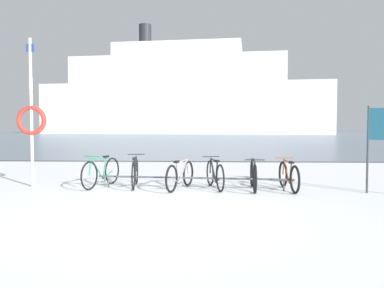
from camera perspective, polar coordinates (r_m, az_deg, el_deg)
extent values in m
cube|color=white|center=(6.33, -7.07, -12.40)|extent=(80.00, 22.00, 0.08)
cube|color=slate|center=(72.05, 1.56, 1.53)|extent=(80.00, 110.00, 0.08)
cube|color=#47474C|center=(17.14, -1.03, -2.65)|extent=(80.00, 0.50, 0.05)
cylinder|color=#4C5156|center=(9.87, 0.22, -4.97)|extent=(4.94, 0.51, 0.05)
cylinder|color=#4C5156|center=(10.41, -12.10, -5.40)|extent=(0.04, 0.04, 0.28)
cylinder|color=#4C5156|center=(9.85, 13.25, -5.88)|extent=(0.04, 0.04, 0.28)
torus|color=black|center=(10.01, -14.75, -4.49)|extent=(0.25, 0.70, 0.72)
torus|color=black|center=(10.92, -11.58, -3.85)|extent=(0.25, 0.70, 0.72)
cylinder|color=#2D8C60|center=(10.28, -13.67, -3.55)|extent=(0.20, 0.55, 0.61)
cylinder|color=#2D8C60|center=(10.58, -12.64, -3.50)|extent=(0.09, 0.20, 0.55)
cylinder|color=#2D8C60|center=(10.33, -13.44, -2.03)|extent=(0.24, 0.69, 0.09)
cylinder|color=#2D8C60|center=(10.73, -12.21, -4.41)|extent=(0.17, 0.46, 0.20)
cylinder|color=#2D8C60|center=(10.02, -14.64, -3.26)|extent=(0.07, 0.12, 0.43)
cube|color=black|center=(10.62, -12.43, -1.80)|extent=(0.13, 0.21, 0.05)
cylinder|color=#2D8C60|center=(10.03, -14.53, -1.75)|extent=(0.45, 0.15, 0.02)
torus|color=black|center=(10.72, -8.10, -3.98)|extent=(0.11, 0.71, 0.71)
torus|color=black|center=(9.74, -8.57, -4.67)|extent=(0.11, 0.71, 0.71)
cylinder|color=#1E2328|center=(10.38, -8.25, -3.47)|extent=(0.09, 0.52, 0.60)
cylinder|color=#1E2328|center=(10.07, -8.40, -3.82)|extent=(0.05, 0.19, 0.54)
cylinder|color=#1E2328|center=(10.28, -8.29, -2.05)|extent=(0.10, 0.65, 0.09)
cylinder|color=#1E2328|center=(9.96, -8.46, -4.96)|extent=(0.08, 0.43, 0.19)
cylinder|color=#1E2328|center=(10.66, -8.12, -2.88)|extent=(0.05, 0.11, 0.43)
cube|color=black|center=(9.96, -8.45, -2.13)|extent=(0.10, 0.21, 0.05)
cylinder|color=#1E2328|center=(10.60, -8.15, -1.50)|extent=(0.46, 0.07, 0.02)
torus|color=black|center=(10.32, -0.56, -4.32)|extent=(0.26, 0.65, 0.67)
torus|color=black|center=(9.33, -3.00, -5.09)|extent=(0.26, 0.65, 0.67)
cylinder|color=gray|center=(9.98, -1.30, -3.88)|extent=(0.21, 0.55, 0.56)
cylinder|color=gray|center=(9.66, -2.09, -4.25)|extent=(0.10, 0.20, 0.50)
cylinder|color=gray|center=(9.88, -1.48, -2.52)|extent=(0.26, 0.68, 0.08)
cylinder|color=gray|center=(9.55, -2.44, -5.36)|extent=(0.18, 0.46, 0.18)
cylinder|color=gray|center=(10.26, -0.64, -3.28)|extent=(0.07, 0.12, 0.39)
cube|color=black|center=(9.56, -2.28, -2.60)|extent=(0.14, 0.22, 0.05)
cylinder|color=gray|center=(10.20, -0.73, -1.94)|extent=(0.44, 0.17, 0.02)
torus|color=black|center=(10.37, 2.66, -4.27)|extent=(0.20, 0.66, 0.67)
torus|color=black|center=(9.43, 4.14, -4.99)|extent=(0.20, 0.66, 0.67)
cylinder|color=#1E2328|center=(10.05, 3.11, -3.80)|extent=(0.16, 0.51, 0.57)
cylinder|color=#1E2328|center=(9.75, 3.59, -4.15)|extent=(0.08, 0.19, 0.51)
cylinder|color=#1E2328|center=(9.95, 3.22, -2.42)|extent=(0.19, 0.63, 0.08)
cylinder|color=#1E2328|center=(9.64, 3.80, -5.28)|extent=(0.14, 0.43, 0.19)
cylinder|color=#1E2328|center=(10.31, 2.71, -3.21)|extent=(0.06, 0.11, 0.40)
cube|color=black|center=(9.64, 3.71, -2.49)|extent=(0.13, 0.21, 0.05)
cylinder|color=#1E2328|center=(10.26, 2.76, -1.85)|extent=(0.45, 0.13, 0.02)
torus|color=black|center=(9.33, 9.17, -5.07)|extent=(0.08, 0.69, 0.69)
torus|color=black|center=(10.31, 8.74, -4.31)|extent=(0.08, 0.69, 0.69)
cylinder|color=#1E2328|center=(9.63, 9.03, -4.09)|extent=(0.06, 0.52, 0.57)
cylinder|color=#1E2328|center=(9.95, 8.89, -4.01)|extent=(0.04, 0.18, 0.51)
cylinder|color=#1E2328|center=(9.68, 9.01, -2.56)|extent=(0.06, 0.65, 0.08)
cylinder|color=#1E2328|center=(10.11, 8.83, -4.89)|extent=(0.05, 0.43, 0.19)
cylinder|color=#1E2328|center=(9.34, 9.17, -3.83)|extent=(0.04, 0.11, 0.40)
cube|color=black|center=(10.00, 8.87, -2.30)|extent=(0.09, 0.20, 0.05)
cylinder|color=#1E2328|center=(9.35, 9.16, -2.30)|extent=(0.46, 0.04, 0.02)
torus|color=black|center=(10.40, 13.14, -4.33)|extent=(0.12, 0.67, 0.67)
torus|color=black|center=(9.49, 14.78, -5.04)|extent=(0.12, 0.67, 0.67)
cylinder|color=brown|center=(10.09, 13.65, -3.89)|extent=(0.09, 0.51, 0.56)
cylinder|color=brown|center=(9.79, 14.18, -4.23)|extent=(0.05, 0.18, 0.50)
cylinder|color=brown|center=(9.99, 13.79, -2.54)|extent=(0.10, 0.63, 0.08)
cylinder|color=brown|center=(9.69, 14.40, -5.32)|extent=(0.08, 0.42, 0.19)
cylinder|color=brown|center=(10.34, 13.21, -3.30)|extent=(0.05, 0.11, 0.39)
cube|color=black|center=(9.70, 14.33, -2.61)|extent=(0.10, 0.21, 0.05)
cylinder|color=brown|center=(10.28, 13.28, -1.97)|extent=(0.46, 0.07, 0.02)
cylinder|color=#33383D|center=(10.12, 24.27, -0.75)|extent=(0.05, 0.05, 2.06)
cube|color=navy|center=(10.12, 25.74, 2.65)|extent=(0.54, 0.20, 0.75)
cylinder|color=silver|center=(10.99, -22.40, 4.21)|extent=(0.08, 0.08, 3.85)
cylinder|color=white|center=(11.04, -22.48, 8.21)|extent=(0.09, 0.09, 0.30)
torus|color=red|center=(10.99, -22.38, 3.21)|extent=(0.78, 0.12, 0.78)
cube|color=navy|center=(11.16, -22.57, 12.83)|extent=(0.20, 0.03, 0.20)
cube|color=white|center=(72.01, -0.92, 5.07)|extent=(51.69, 18.17, 8.81)
cube|color=white|center=(72.81, -1.93, 10.44)|extent=(38.91, 14.89, 4.84)
cube|color=white|center=(73.38, -1.93, 13.27)|extent=(23.61, 11.34, 2.47)
cylinder|color=#26262D|center=(75.41, -6.84, 15.46)|extent=(2.29, 2.29, 3.96)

